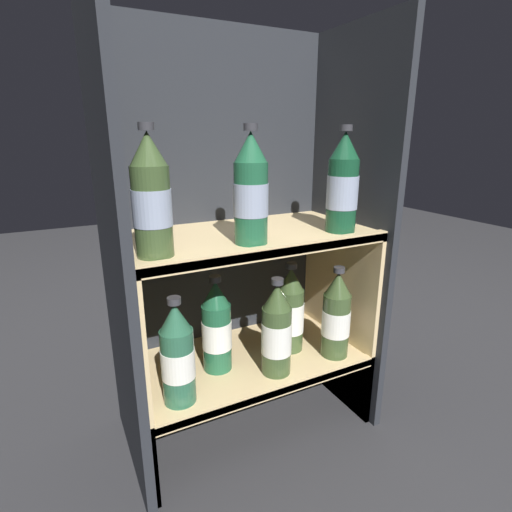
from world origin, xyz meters
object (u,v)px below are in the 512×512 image
Objects in this scene: bottle_lower_back_1 at (290,312)px; bottle_lower_back_0 at (217,328)px; bottle_upper_front_2 at (343,186)px; bottle_upper_front_0 at (152,199)px; bottle_upper_front_1 at (251,192)px; bottle_lower_front_2 at (336,317)px; bottle_lower_front_1 at (277,332)px; bottle_lower_front_0 at (178,356)px.

bottle_lower_back_0 is at bearing -180.00° from bottle_lower_back_1.
bottle_upper_front_2 reaches higher than bottle_lower_back_0.
bottle_upper_front_0 is 0.50m from bottle_lower_back_1.
bottle_upper_front_1 is 0.42m from bottle_lower_front_2.
bottle_upper_front_0 is 1.00× the size of bottle_lower_front_1.
bottle_upper_front_0 is at bearing -180.00° from bottle_lower_front_1.
bottle_lower_front_1 is at bearing 180.00° from bottle_upper_front_2.
bottle_lower_back_0 and bottle_lower_back_1 have the same top height.
bottle_upper_front_0 is at bearing -180.00° from bottle_upper_front_2.
bottle_lower_front_1 is (0.27, 0.00, -0.34)m from bottle_upper_front_0.
bottle_upper_front_0 is 1.00× the size of bottle_lower_front_0.
bottle_upper_front_0 is 0.44m from bottle_lower_front_1.
bottle_lower_front_1 is 1.00× the size of bottle_lower_front_2.
bottle_lower_front_0 is at bearing 0.00° from bottle_upper_front_0.
bottle_lower_front_0 is (-0.42, 0.00, -0.34)m from bottle_upper_front_2.
bottle_upper_front_0 reaches higher than bottle_lower_front_0.
bottle_lower_back_1 is at bearing 13.75° from bottle_lower_front_0.
bottle_lower_front_1 is at bearing 0.00° from bottle_upper_front_1.
bottle_upper_front_2 is 0.54m from bottle_lower_front_0.
bottle_upper_front_1 is 1.00× the size of bottle_lower_back_1.
bottle_lower_front_2 is at bearing -42.35° from bottle_lower_back_1.
bottle_upper_front_1 is 0.38m from bottle_lower_back_1.
bottle_lower_front_0 is 0.34m from bottle_lower_back_1.
bottle_upper_front_0 is 0.45m from bottle_upper_front_2.
bottle_lower_front_1 and bottle_lower_back_1 have the same top height.
bottle_lower_front_2 is 1.00× the size of bottle_lower_back_1.
bottle_upper_front_2 is 1.00× the size of bottle_lower_front_0.
bottle_upper_front_2 is at bearing -15.47° from bottle_lower_back_0.
bottle_lower_back_0 is (-0.30, 0.08, -0.00)m from bottle_lower_front_2.
bottle_upper_front_2 reaches higher than bottle_lower_front_0.
bottle_lower_back_1 is at bearing 0.00° from bottle_lower_back_0.
bottle_upper_front_0 is 0.21m from bottle_upper_front_1.
bottle_lower_back_0 is (-0.29, 0.08, -0.34)m from bottle_upper_front_2.
bottle_upper_front_0 is 0.34m from bottle_lower_front_0.
bottle_lower_front_1 is at bearing 0.00° from bottle_upper_front_0.
bottle_upper_front_0 reaches higher than bottle_lower_back_0.
bottle_lower_front_0 and bottle_lower_back_1 have the same top height.
bottle_lower_back_0 is at bearing 146.23° from bottle_lower_front_1.
bottle_lower_front_0 is at bearing 180.00° from bottle_lower_front_2.
bottle_lower_front_2 is (0.42, 0.00, -0.00)m from bottle_lower_front_0.
bottle_upper_front_1 reaches higher than bottle_lower_back_1.
bottle_upper_front_0 is at bearing -180.00° from bottle_upper_front_1.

